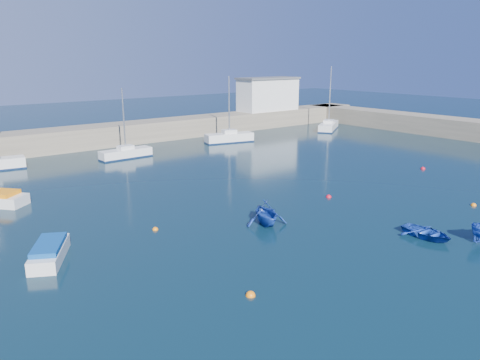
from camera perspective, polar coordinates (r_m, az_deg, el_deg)
ground at (r=26.32m, az=21.35°, el=-10.98°), size 220.00×220.00×0.00m
back_wall at (r=61.95m, az=-17.97°, el=5.02°), size 96.00×4.50×2.60m
right_arm at (r=78.80m, az=18.02°, el=6.95°), size 4.50×32.00×2.60m
harbor_office at (r=77.07m, az=3.43°, el=10.31°), size 10.00×4.00×5.00m
sailboat_6 at (r=54.07m, az=-13.75°, el=3.20°), size 5.91×1.87×7.76m
sailboat_7 at (r=62.57m, az=-1.32°, el=5.23°), size 6.72×3.28×8.65m
sailboat_8 at (r=74.90m, az=10.74°, el=6.51°), size 7.39×5.84×9.70m
motorboat_1 at (r=28.37m, az=-22.22°, el=-8.11°), size 3.30×4.41×1.03m
dinghy_center at (r=31.69m, az=21.79°, el=-5.99°), size 2.35×3.25×0.66m
dinghy_left at (r=31.57m, az=3.20°, el=-4.00°), size 3.77×4.01×1.70m
buoy_0 at (r=22.87m, az=1.29°, el=-13.93°), size 0.48×0.48×0.48m
buoy_1 at (r=38.52m, az=10.75°, el=-2.09°), size 0.46×0.46×0.46m
buoy_2 at (r=39.97m, az=26.58°, el=-2.81°), size 0.41×0.41×0.41m
buoy_3 at (r=31.36m, az=-10.29°, el=-5.99°), size 0.39×0.39×0.39m
buoy_4 at (r=50.93m, az=21.40°, el=1.25°), size 0.47×0.47×0.47m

